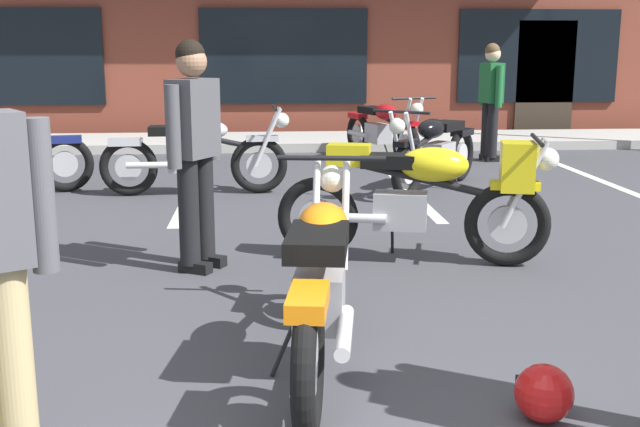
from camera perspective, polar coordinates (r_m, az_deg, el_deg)
The scene contains 12 objects.
ground_plane at distance 5.61m, azimuth 0.28°, elevation -4.62°, with size 80.00×80.00×0.00m, color #3D3D42.
sidewalk_kerb at distance 13.04m, azimuth -2.43°, elevation 5.33°, with size 22.00×1.80×0.14m, color #A8A59E.
brick_storefront_building at distance 17.13m, azimuth -2.98°, elevation 13.64°, with size 17.74×6.48×4.12m.
painted_stall_lines at distance 9.49m, azimuth -1.67°, elevation 2.35°, with size 12.61×4.80×0.01m.
motorcycle_foreground_classic at distance 3.96m, azimuth 0.12°, elevation -4.85°, with size 0.73×2.10×0.98m.
motorcycle_black_cruiser at distance 8.73m, azimuth -9.12°, elevation 4.39°, with size 2.11×0.66×0.98m.
motorcycle_blue_standard at distance 11.18m, azimuth 4.55°, elevation 6.18°, with size 1.03×2.03×0.98m.
motorcycle_orange_scrambler at distance 8.99m, azimuth 8.49°, elevation 4.63°, with size 1.49×1.78×0.98m.
motorcycle_cream_vintage at distance 5.90m, azimuth 7.86°, elevation 1.37°, with size 2.08×0.83×0.98m.
person_in_shorts_foreground at distance 11.46m, azimuth 12.49°, elevation 8.54°, with size 0.32×0.61×1.68m.
person_near_building at distance 5.68m, azimuth -9.25°, elevation 5.24°, with size 0.40×0.57×1.68m.
helmet_on_pavement at distance 3.63m, azimuth 16.16°, elevation -12.58°, with size 0.26×0.26×0.26m.
Camera 1 is at (-0.44, -1.72, 1.62)m, focal length 43.44 mm.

